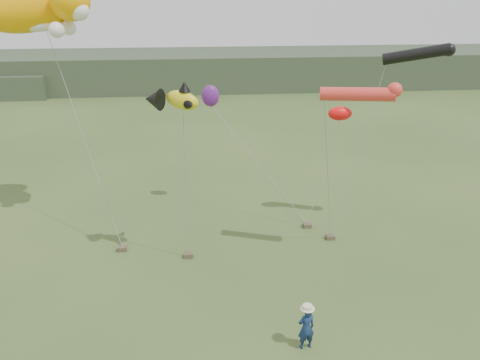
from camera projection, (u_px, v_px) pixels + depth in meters
The scene contains 8 objects.
ground at pixel (257, 324), 16.32m from camera, with size 120.00×120.00×0.00m, color #385123.
headland at pixel (181, 70), 56.52m from camera, with size 90.00×13.00×4.00m.
festival_attendant at pixel (306, 328), 14.96m from camera, with size 0.57×0.37×1.56m, color navy.
sandbag_anchors at pixel (196, 251), 20.68m from camera, with size 14.83×5.13×0.20m.
cat_kite at pixel (40, 7), 20.19m from camera, with size 6.02×3.47×2.82m.
fish_kite at pixel (172, 99), 17.48m from camera, with size 2.34×1.52×1.15m.
tube_kites at pixel (394, 73), 18.61m from camera, with size 6.24×4.14×1.93m.
misc_kites at pixel (272, 104), 22.52m from camera, with size 6.98×2.69×1.39m.
Camera 1 is at (-1.97, -13.12, 10.77)m, focal length 35.00 mm.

